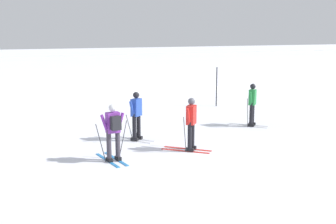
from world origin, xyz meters
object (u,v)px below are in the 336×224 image
object	(u,v)px
skier_purple	(113,130)
skier_blue	(136,115)
skier_green	(252,104)
skier_red	(191,123)
trail_marker_pole	(217,87)

from	to	relation	value
skier_purple	skier_blue	size ratio (longest dim) A/B	1.00
skier_purple	skier_green	distance (m)	6.81
skier_blue	skier_red	bearing A→B (deg)	-55.91
skier_green	skier_blue	distance (m)	4.97
skier_green	skier_blue	size ratio (longest dim) A/B	1.00
skier_green	skier_purple	bearing A→B (deg)	-156.47
skier_red	trail_marker_pole	xyz separation A→B (m)	(4.40, 7.05, 0.06)
trail_marker_pole	skier_red	bearing A→B (deg)	-121.99
skier_red	skier_blue	xyz separation A→B (m)	(-1.26, 1.87, -0.00)
skier_green	skier_blue	bearing A→B (deg)	-173.44
skier_green	skier_blue	world-z (taller)	same
skier_blue	trail_marker_pole	xyz separation A→B (m)	(5.66, 5.18, 0.06)
skier_red	skier_purple	bearing A→B (deg)	-173.68
skier_green	skier_red	bearing A→B (deg)	-146.46
skier_blue	trail_marker_pole	bearing A→B (deg)	42.43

